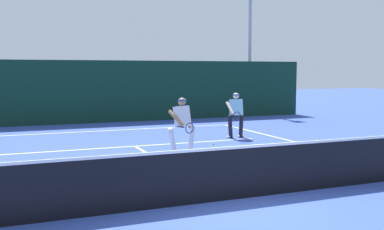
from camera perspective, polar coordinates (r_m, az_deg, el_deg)
ground_plane at (r=8.72m, az=4.67°, el=-10.35°), size 80.00×80.00×0.00m
court_line_baseline_far at (r=18.58m, az=-10.37°, el=-1.89°), size 10.32×0.10×0.01m
court_line_service at (r=14.69m, az=-7.04°, el=-3.81°), size 8.42×0.10×0.01m
court_line_centre at (r=11.57m, az=-2.62°, el=-6.33°), size 0.10×6.40×0.01m
tennis_net at (r=8.59m, az=4.70°, el=-7.06°), size 11.31×0.09×1.09m
player_near at (r=12.84m, az=-1.20°, el=-1.11°), size 0.98×0.97×1.63m
player_far at (r=16.35m, az=5.40°, el=0.23°), size 0.77×0.87×1.59m
tennis_ball at (r=14.83m, az=2.66°, el=-3.57°), size 0.07×0.07×0.07m
back_fence_windscreen at (r=21.27m, az=-12.07°, el=2.81°), size 21.68×0.12×2.82m
light_pole at (r=26.03m, az=7.14°, el=10.49°), size 0.55×0.44×7.58m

